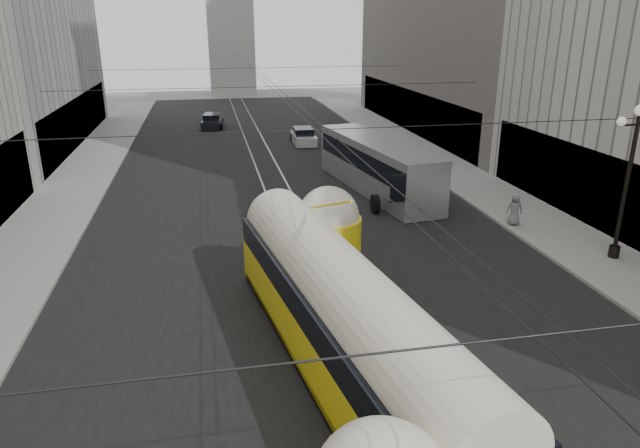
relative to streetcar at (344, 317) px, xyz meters
name	(u,v)px	position (x,y,z in m)	size (l,w,h in m)	color
road	(275,185)	(0.50, 20.14, -1.76)	(20.00, 85.00, 0.02)	black
sidewalk_left	(81,179)	(-11.50, 23.64, -1.69)	(4.00, 72.00, 0.15)	gray
sidewalk_right	(436,162)	(12.50, 23.64, -1.69)	(4.00, 72.00, 0.15)	gray
rail_left	(263,186)	(-0.25, 20.14, -1.76)	(0.12, 85.00, 0.04)	gray
rail_right	(287,184)	(1.25, 20.14, -1.76)	(0.12, 85.00, 0.04)	gray
lamppost_right_mid	(629,174)	(13.10, 5.64, 1.98)	(1.86, 0.44, 6.37)	black
catenary	(277,90)	(0.62, 19.14, 4.12)	(25.00, 72.00, 0.23)	black
streetcar	(344,317)	(0.00, 0.00, 0.00)	(4.65, 16.31, 3.61)	yellow
city_bus	(377,164)	(6.25, 17.66, -0.11)	(4.26, 12.21, 3.03)	#B4B8BA
sedan_white_far	(303,137)	(4.33, 32.17, -1.18)	(1.79, 4.15, 1.30)	silver
sedan_dark_far	(212,121)	(-2.85, 41.30, -1.17)	(2.23, 4.35, 1.31)	black
pedestrian_sidewalk_right	(515,209)	(11.00, 10.20, -0.83)	(0.77, 0.47, 1.57)	slate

